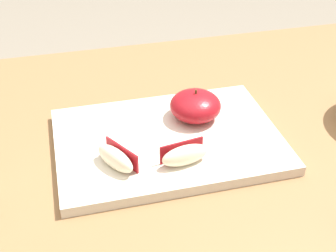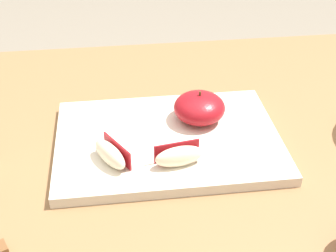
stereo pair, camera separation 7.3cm
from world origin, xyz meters
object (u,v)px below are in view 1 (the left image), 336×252
object	(u,v)px
apple_half_skin_up	(195,106)
cutting_board	(168,141)
apple_wedge_back	(185,155)
apple_wedge_right	(116,158)

from	to	relation	value
apple_half_skin_up	cutting_board	bearing A→B (deg)	-144.21
apple_wedge_back	apple_half_skin_up	bearing A→B (deg)	65.97
cutting_board	apple_wedge_right	world-z (taller)	apple_wedge_right
apple_wedge_right	apple_wedge_back	world-z (taller)	same
cutting_board	apple_wedge_back	world-z (taller)	apple_wedge_back
cutting_board	apple_wedge_right	bearing A→B (deg)	-149.15
apple_half_skin_up	apple_wedge_right	bearing A→B (deg)	-147.17
apple_half_skin_up	apple_wedge_back	distance (m)	0.12
apple_half_skin_up	apple_wedge_back	size ratio (longest dim) A/B	1.13
cutting_board	apple_wedge_back	size ratio (longest dim) A/B	4.71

